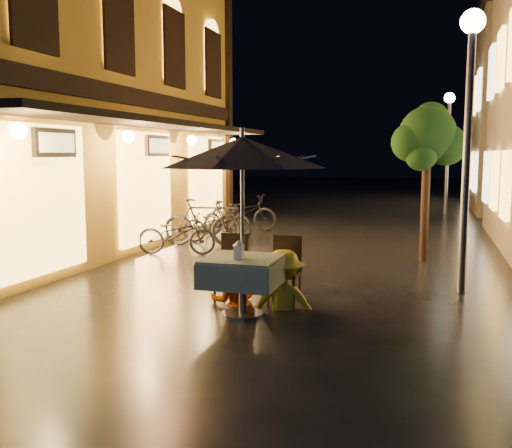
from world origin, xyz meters
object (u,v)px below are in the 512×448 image
(cafe_table, at_px, (243,272))
(patio_umbrella, at_px, (242,152))
(bicycle_0, at_px, (176,234))
(streetlamp_near, at_px, (469,100))
(table_lantern, at_px, (239,249))
(person_orange, at_px, (234,251))
(person_yellow, at_px, (284,251))

(cafe_table, height_order, patio_umbrella, patio_umbrella)
(cafe_table, relative_size, patio_umbrella, 0.40)
(cafe_table, bearing_deg, bicycle_0, 125.37)
(streetlamp_near, relative_size, table_lantern, 16.92)
(person_orange, bearing_deg, table_lantern, 93.61)
(bicycle_0, bearing_deg, patio_umbrella, -157.43)
(table_lantern, height_order, person_orange, person_orange)
(cafe_table, xyz_separation_m, bicycle_0, (-2.80, 3.94, -0.15))
(table_lantern, bearing_deg, cafe_table, 90.00)
(streetlamp_near, bearing_deg, bicycle_0, 162.63)
(patio_umbrella, distance_m, table_lantern, 1.24)
(patio_umbrella, bearing_deg, table_lantern, -90.00)
(person_orange, distance_m, person_yellow, 0.75)
(cafe_table, bearing_deg, table_lantern, -90.00)
(person_yellow, relative_size, bicycle_0, 0.95)
(patio_umbrella, relative_size, person_orange, 1.65)
(cafe_table, xyz_separation_m, table_lantern, (-0.00, -0.15, 0.33))
(cafe_table, bearing_deg, streetlamp_near, 37.62)
(person_orange, bearing_deg, cafe_table, 98.78)
(table_lantern, xyz_separation_m, person_orange, (-0.32, 0.74, -0.17))
(bicycle_0, bearing_deg, table_lantern, -158.45)
(cafe_table, height_order, bicycle_0, bicycle_0)
(table_lantern, relative_size, person_orange, 0.17)
(patio_umbrella, height_order, table_lantern, patio_umbrella)
(table_lantern, relative_size, bicycle_0, 0.15)
(cafe_table, relative_size, table_lantern, 3.96)
(table_lantern, bearing_deg, bicycle_0, 124.35)
(person_orange, bearing_deg, patio_umbrella, 98.78)
(streetlamp_near, distance_m, table_lantern, 4.18)
(patio_umbrella, bearing_deg, bicycle_0, 125.37)
(streetlamp_near, height_order, patio_umbrella, streetlamp_near)
(patio_umbrella, xyz_separation_m, person_orange, (-0.32, 0.59, -1.40))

